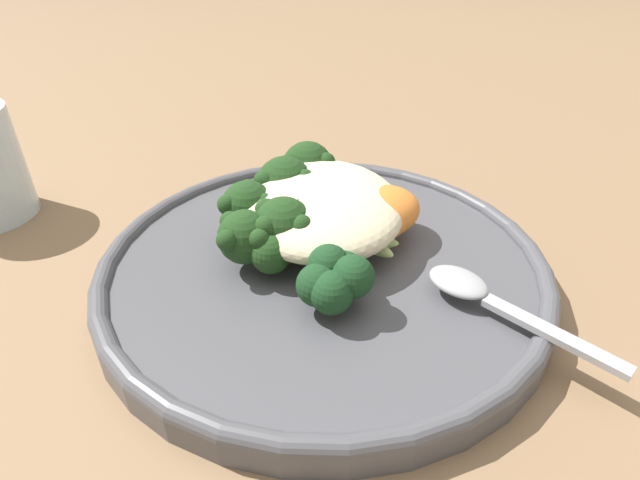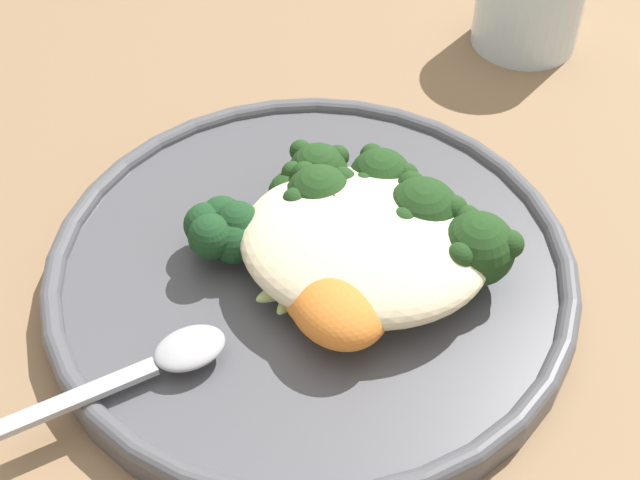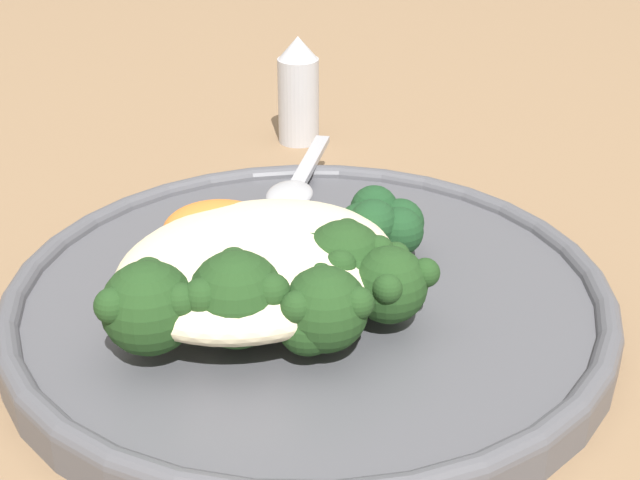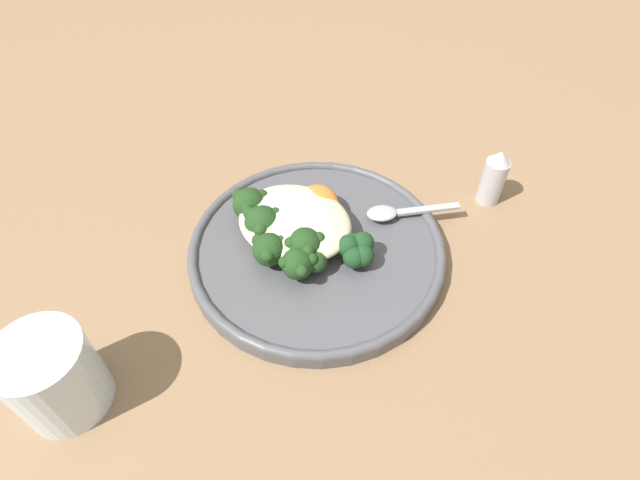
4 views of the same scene
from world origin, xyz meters
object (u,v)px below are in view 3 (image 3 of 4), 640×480
at_px(broccoli_stalk_1, 243,291).
at_px(broccoli_stalk_4, 315,297).
at_px(plate, 305,294).
at_px(sweet_potato_chunk_0, 225,236).
at_px(broccoli_stalk_2, 252,283).
at_px(broccoli_stalk_3, 296,297).
at_px(broccoli_stalk_6, 356,274).
at_px(quinoa_mound, 252,261).
at_px(sweet_potato_chunk_1, 224,235).
at_px(broccoli_stalk_7, 343,264).
at_px(broccoli_stalk_5, 339,261).
at_px(spoon, 295,186).
at_px(kale_tuft, 382,223).
at_px(broccoli_stalk_0, 177,296).
at_px(salt_shaker, 298,91).

distance_m(broccoli_stalk_1, broccoli_stalk_4, 0.03).
relative_size(plate, sweet_potato_chunk_0, 5.18).
height_order(broccoli_stalk_2, sweet_potato_chunk_0, same).
height_order(broccoli_stalk_3, broccoli_stalk_6, broccoli_stalk_6).
height_order(quinoa_mound, sweet_potato_chunk_1, quinoa_mound).
distance_m(broccoli_stalk_1, broccoli_stalk_2, 0.02).
xyz_separation_m(broccoli_stalk_1, broccoli_stalk_7, (0.06, 0.00, -0.01)).
height_order(broccoli_stalk_5, sweet_potato_chunk_0, broccoli_stalk_5).
bearing_deg(spoon, plate, -164.43).
xyz_separation_m(broccoli_stalk_2, broccoli_stalk_3, (0.01, -0.02, -0.00)).
bearing_deg(kale_tuft, sweet_potato_chunk_0, 153.38).
distance_m(quinoa_mound, broccoli_stalk_2, 0.01).
xyz_separation_m(quinoa_mound, sweet_potato_chunk_1, (0.01, 0.03, -0.00)).
distance_m(broccoli_stalk_2, sweet_potato_chunk_1, 0.05).
xyz_separation_m(broccoli_stalk_2, sweet_potato_chunk_1, (0.01, 0.04, 0.00)).
bearing_deg(broccoli_stalk_7, spoon, 135.96).
bearing_deg(broccoli_stalk_1, plate, 162.28).
xyz_separation_m(broccoli_stalk_1, sweet_potato_chunk_0, (0.03, 0.06, -0.00)).
relative_size(broccoli_stalk_5, kale_tuft, 1.86).
distance_m(sweet_potato_chunk_1, kale_tuft, 0.08).
relative_size(broccoli_stalk_0, broccoli_stalk_6, 1.06).
xyz_separation_m(broccoli_stalk_2, kale_tuft, (0.09, 0.01, 0.00)).
relative_size(quinoa_mound, broccoli_stalk_5, 1.62).
distance_m(broccoli_stalk_1, broccoli_stalk_6, 0.06).
bearing_deg(broccoli_stalk_4, broccoli_stalk_6, 121.74).
xyz_separation_m(quinoa_mound, spoon, (0.08, 0.08, -0.01)).
relative_size(broccoli_stalk_3, broccoli_stalk_4, 0.81).
xyz_separation_m(broccoli_stalk_1, kale_tuft, (0.10, 0.02, -0.00)).
distance_m(broccoli_stalk_6, sweet_potato_chunk_0, 0.07).
xyz_separation_m(broccoli_stalk_2, broccoli_stalk_4, (0.01, -0.03, 0.00)).
bearing_deg(kale_tuft, salt_shaker, 64.94).
relative_size(sweet_potato_chunk_0, sweet_potato_chunk_1, 0.89).
distance_m(quinoa_mound, broccoli_stalk_7, 0.04).
relative_size(plate, broccoli_stalk_3, 3.05).
bearing_deg(plate, sweet_potato_chunk_1, 123.16).
relative_size(broccoli_stalk_5, spoon, 0.84).
relative_size(broccoli_stalk_2, broccoli_stalk_7, 0.84).
bearing_deg(sweet_potato_chunk_0, broccoli_stalk_6, -68.57).
relative_size(broccoli_stalk_2, broccoli_stalk_4, 0.64).
distance_m(broccoli_stalk_5, broccoli_stalk_6, 0.01).
relative_size(sweet_potato_chunk_0, kale_tuft, 1.28).
xyz_separation_m(broccoli_stalk_1, broccoli_stalk_6, (0.05, -0.01, -0.00)).
bearing_deg(sweet_potato_chunk_0, broccoli_stalk_5, -68.90).
xyz_separation_m(broccoli_stalk_7, sweet_potato_chunk_0, (-0.03, 0.05, 0.00)).
xyz_separation_m(broccoli_stalk_2, sweet_potato_chunk_0, (0.01, 0.04, 0.00)).
bearing_deg(quinoa_mound, spoon, 43.83).
height_order(spoon, salt_shaker, salt_shaker).
relative_size(broccoli_stalk_3, sweet_potato_chunk_1, 1.52).
relative_size(broccoli_stalk_1, sweet_potato_chunk_0, 1.84).
bearing_deg(spoon, broccoli_stalk_7, -154.92).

